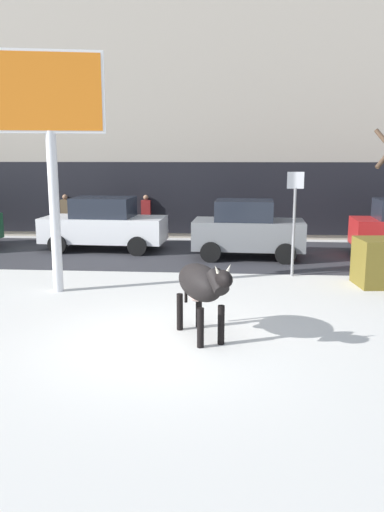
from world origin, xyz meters
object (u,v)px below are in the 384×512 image
object	(u,v)px
cow_black	(201,285)
car_white_sedan	(104,224)
street_sign	(294,215)
car_grey_hatchback	(247,229)
pedestrian_by_cars	(146,216)
billboard	(49,107)
pedestrian_near_billboard	(66,216)

from	to	relation	value
cow_black	car_white_sedan	size ratio (longest dim) A/B	0.44
cow_black	street_sign	xyz separation A→B (m)	(2.18, 5.04, 0.68)
car_grey_hatchback	pedestrian_by_cars	xyz separation A→B (m)	(-3.90, 3.66, -0.05)
billboard	car_white_sedan	world-z (taller)	billboard
billboard	car_white_sedan	size ratio (longest dim) A/B	1.30
pedestrian_near_billboard	car_white_sedan	bearing A→B (deg)	-50.00
street_sign	pedestrian_by_cars	bearing A→B (deg)	129.65
pedestrian_by_cars	car_white_sedan	bearing A→B (deg)	-110.81
cow_black	pedestrian_by_cars	world-z (taller)	pedestrian_by_cars
billboard	car_grey_hatchback	bearing A→B (deg)	44.09
billboard	car_grey_hatchback	world-z (taller)	billboard
car_white_sedan	pedestrian_near_billboard	size ratio (longest dim) A/B	2.47
pedestrian_near_billboard	billboard	bearing A→B (deg)	-73.11
car_grey_hatchback	street_sign	size ratio (longest dim) A/B	1.26
car_grey_hatchback	pedestrian_by_cars	distance (m)	5.35
cow_black	street_sign	world-z (taller)	street_sign
car_white_sedan	pedestrian_by_cars	xyz separation A→B (m)	(1.02, 2.68, -0.03)
pedestrian_near_billboard	street_sign	distance (m)	10.37
car_white_sedan	pedestrian_near_billboard	bearing A→B (deg)	130.00
car_white_sedan	pedestrian_near_billboard	world-z (taller)	car_white_sedan
cow_black	billboard	bearing A→B (deg)	140.97
car_grey_hatchback	pedestrian_near_billboard	distance (m)	8.04
pedestrian_near_billboard	street_sign	size ratio (longest dim) A/B	0.61
cow_black	pedestrian_near_billboard	bearing A→B (deg)	118.88
pedestrian_near_billboard	street_sign	bearing A→B (deg)	-36.29
billboard	car_white_sedan	distance (m)	6.49
billboard	street_sign	bearing A→B (deg)	19.48
car_white_sedan	billboard	bearing A→B (deg)	-87.49
cow_black	pedestrian_near_billboard	size ratio (longest dim) A/B	1.08
cow_black	pedestrian_by_cars	bearing A→B (deg)	104.53
cow_black	car_white_sedan	world-z (taller)	car_white_sedan
street_sign	billboard	bearing A→B (deg)	-160.52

